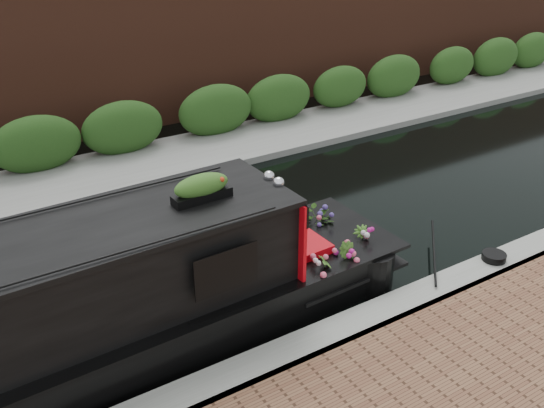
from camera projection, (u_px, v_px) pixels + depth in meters
ground at (231, 243)px, 11.28m from camera, size 80.00×80.00×0.00m
near_bank_coping at (340, 342)px, 8.79m from camera, size 40.00×0.60×0.50m
far_bank_path at (146, 167)px, 14.45m from camera, size 40.00×2.40×0.34m
far_hedge at (133, 155)px, 15.13m from camera, size 40.00×1.10×2.80m
far_brick_wall at (105, 130)px, 16.71m from camera, size 40.00×1.00×8.00m
narrowboat at (10, 343)px, 7.56m from camera, size 11.41×2.31×2.66m
rope_fender at (375, 251)px, 10.72m from camera, size 0.33×0.37×0.33m
coiled_mooring_rope at (494, 257)px, 10.29m from camera, size 0.41×0.41×0.12m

